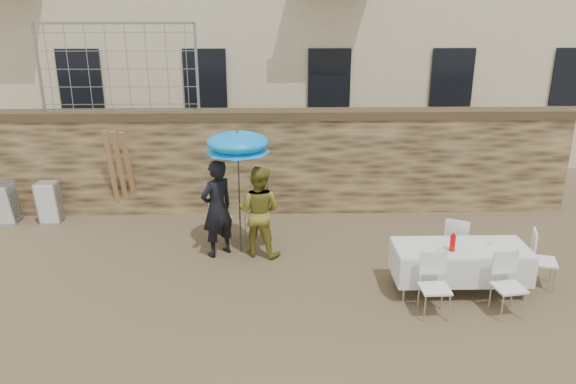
{
  "coord_description": "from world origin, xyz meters",
  "views": [
    {
      "loc": [
        0.19,
        -6.68,
        4.52
      ],
      "look_at": [
        0.4,
        2.2,
        1.4
      ],
      "focal_mm": 35.0,
      "sensor_mm": 36.0,
      "label": 1
    }
  ],
  "objects_px": {
    "woman_dress": "(259,211)",
    "couple_chair_right": "(257,219)",
    "umbrella": "(238,146)",
    "soda_bottle": "(453,243)",
    "chair_stack_left": "(9,200)",
    "table_chair_side": "(544,260)",
    "table_chair_back": "(457,242)",
    "man_suit": "(217,209)",
    "chair_stack_right": "(52,199)",
    "banquet_table": "(461,249)",
    "table_chair_front_right": "(509,286)",
    "table_chair_front_left": "(435,287)",
    "couple_chair_left": "(221,219)"
  },
  "relations": [
    {
      "from": "woman_dress",
      "to": "couple_chair_right",
      "type": "relative_size",
      "value": 1.76
    },
    {
      "from": "woman_dress",
      "to": "umbrella",
      "type": "bearing_deg",
      "value": 4.06
    },
    {
      "from": "soda_bottle",
      "to": "chair_stack_left",
      "type": "bearing_deg",
      "value": 158.13
    },
    {
      "from": "table_chair_side",
      "to": "chair_stack_left",
      "type": "distance_m",
      "value": 10.41
    },
    {
      "from": "umbrella",
      "to": "table_chair_back",
      "type": "relative_size",
      "value": 2.24
    },
    {
      "from": "man_suit",
      "to": "table_chair_back",
      "type": "relative_size",
      "value": 1.88
    },
    {
      "from": "table_chair_side",
      "to": "chair_stack_right",
      "type": "bearing_deg",
      "value": 88.38
    },
    {
      "from": "banquet_table",
      "to": "table_chair_front_right",
      "type": "height_order",
      "value": "table_chair_front_right"
    },
    {
      "from": "man_suit",
      "to": "table_chair_side",
      "type": "distance_m",
      "value": 5.56
    },
    {
      "from": "table_chair_front_left",
      "to": "table_chair_side",
      "type": "distance_m",
      "value": 2.17
    },
    {
      "from": "umbrella",
      "to": "woman_dress",
      "type": "bearing_deg",
      "value": -15.95
    },
    {
      "from": "couple_chair_right",
      "to": "table_chair_side",
      "type": "bearing_deg",
      "value": 172.95
    },
    {
      "from": "couple_chair_right",
      "to": "table_chair_back",
      "type": "distance_m",
      "value": 3.68
    },
    {
      "from": "couple_chair_right",
      "to": "chair_stack_left",
      "type": "height_order",
      "value": "couple_chair_right"
    },
    {
      "from": "couple_chair_left",
      "to": "table_chair_side",
      "type": "relative_size",
      "value": 1.0
    },
    {
      "from": "banquet_table",
      "to": "couple_chair_right",
      "type": "bearing_deg",
      "value": 148.92
    },
    {
      "from": "woman_dress",
      "to": "table_chair_side",
      "type": "distance_m",
      "value": 4.84
    },
    {
      "from": "couple_chair_right",
      "to": "soda_bottle",
      "type": "relative_size",
      "value": 3.69
    },
    {
      "from": "couple_chair_right",
      "to": "table_chair_front_left",
      "type": "relative_size",
      "value": 1.0
    },
    {
      "from": "soda_bottle",
      "to": "banquet_table",
      "type": "bearing_deg",
      "value": 36.87
    },
    {
      "from": "couple_chair_left",
      "to": "banquet_table",
      "type": "bearing_deg",
      "value": 153.4
    },
    {
      "from": "man_suit",
      "to": "banquet_table",
      "type": "relative_size",
      "value": 0.86
    },
    {
      "from": "table_chair_front_right",
      "to": "table_chair_back",
      "type": "height_order",
      "value": "same"
    },
    {
      "from": "table_chair_front_right",
      "to": "chair_stack_right",
      "type": "height_order",
      "value": "table_chair_front_right"
    },
    {
      "from": "couple_chair_left",
      "to": "banquet_table",
      "type": "height_order",
      "value": "couple_chair_left"
    },
    {
      "from": "man_suit",
      "to": "table_chair_front_right",
      "type": "distance_m",
      "value": 5.01
    },
    {
      "from": "woman_dress",
      "to": "soda_bottle",
      "type": "relative_size",
      "value": 6.48
    },
    {
      "from": "table_chair_back",
      "to": "chair_stack_left",
      "type": "bearing_deg",
      "value": 10.06
    },
    {
      "from": "man_suit",
      "to": "table_chair_front_right",
      "type": "relative_size",
      "value": 1.88
    },
    {
      "from": "couple_chair_left",
      "to": "soda_bottle",
      "type": "xyz_separation_m",
      "value": [
        3.79,
        -2.13,
        0.43
      ]
    },
    {
      "from": "table_chair_side",
      "to": "man_suit",
      "type": "bearing_deg",
      "value": 93.42
    },
    {
      "from": "table_chair_front_left",
      "to": "chair_stack_left",
      "type": "distance_m",
      "value": 8.87
    },
    {
      "from": "woman_dress",
      "to": "chair_stack_right",
      "type": "distance_m",
      "value": 4.76
    },
    {
      "from": "couple_chair_left",
      "to": "chair_stack_left",
      "type": "bearing_deg",
      "value": -15.14
    },
    {
      "from": "chair_stack_left",
      "to": "umbrella",
      "type": "bearing_deg",
      "value": -18.6
    },
    {
      "from": "table_chair_back",
      "to": "table_chair_side",
      "type": "relative_size",
      "value": 1.0
    },
    {
      "from": "woman_dress",
      "to": "couple_chair_left",
      "type": "bearing_deg",
      "value": -16.25
    },
    {
      "from": "table_chair_side",
      "to": "chair_stack_left",
      "type": "relative_size",
      "value": 1.04
    },
    {
      "from": "table_chair_front_left",
      "to": "table_chair_front_right",
      "type": "xyz_separation_m",
      "value": [
        1.1,
        0.0,
        0.0
      ]
    },
    {
      "from": "man_suit",
      "to": "chair_stack_left",
      "type": "relative_size",
      "value": 1.96
    },
    {
      "from": "table_chair_front_right",
      "to": "couple_chair_left",
      "type": "bearing_deg",
      "value": 139.32
    },
    {
      "from": "banquet_table",
      "to": "table_chair_front_right",
      "type": "distance_m",
      "value": 0.94
    },
    {
      "from": "umbrella",
      "to": "banquet_table",
      "type": "distance_m",
      "value": 4.11
    },
    {
      "from": "banquet_table",
      "to": "table_chair_front_right",
      "type": "relative_size",
      "value": 2.19
    },
    {
      "from": "table_chair_front_left",
      "to": "couple_chair_left",
      "type": "bearing_deg",
      "value": 139.4
    },
    {
      "from": "banquet_table",
      "to": "table_chair_front_left",
      "type": "relative_size",
      "value": 2.19
    },
    {
      "from": "table_chair_back",
      "to": "table_chair_front_right",
      "type": "bearing_deg",
      "value": 126.35
    },
    {
      "from": "table_chair_front_right",
      "to": "table_chair_side",
      "type": "xyz_separation_m",
      "value": [
        0.9,
        0.85,
        0.0
      ]
    },
    {
      "from": "soda_bottle",
      "to": "table_chair_front_left",
      "type": "bearing_deg",
      "value": -123.69
    },
    {
      "from": "table_chair_back",
      "to": "woman_dress",
      "type": "bearing_deg",
      "value": 14.99
    }
  ]
}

